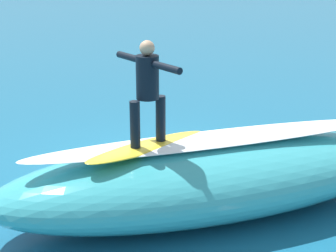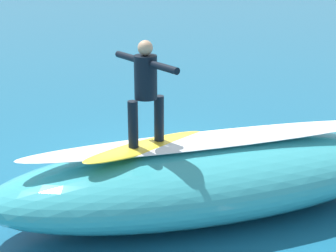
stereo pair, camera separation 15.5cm
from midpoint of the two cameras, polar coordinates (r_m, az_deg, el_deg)
ground_plane at (r=10.60m, az=-0.91°, el=-3.99°), size 120.00×120.00×0.00m
wave_crest at (r=8.53m, az=5.08°, el=-5.53°), size 7.25×3.18×1.21m
wave_foam_lip at (r=8.29m, az=5.20°, el=-1.46°), size 6.00×1.61×0.08m
surfboard_riding at (r=7.96m, az=-1.76°, el=-2.21°), size 2.15×1.46×0.09m
surfer_riding at (r=7.67m, az=-1.83°, el=4.43°), size 0.77×1.35×1.55m
surfboard_paddling at (r=11.25m, az=2.04°, el=-2.42°), size 2.36×0.78×0.07m
surfer_paddling at (r=11.23m, az=2.64°, el=-1.59°), size 1.62×0.44×0.29m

